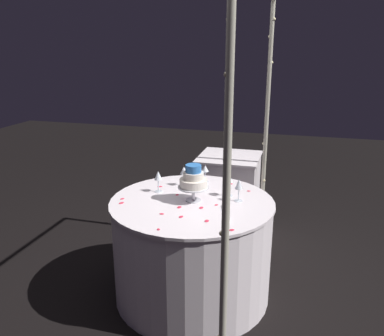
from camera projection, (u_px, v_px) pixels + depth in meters
name	position (u px, v px, depth m)	size (l,w,h in m)	color
ground_plane	(192.00, 292.00, 3.03)	(12.00, 12.00, 0.00)	black
decorative_arch	(255.00, 111.00, 2.50)	(1.94, 0.06, 2.19)	#B7B29E
main_table	(192.00, 248.00, 2.91)	(1.18, 1.18, 0.76)	white
side_table	(228.00, 196.00, 3.87)	(0.57, 0.57, 0.81)	white
tiered_cake	(194.00, 180.00, 2.75)	(0.22, 0.22, 0.27)	silver
wine_glass_0	(239.00, 185.00, 2.76)	(0.06, 0.06, 0.17)	silver
wine_glass_1	(229.00, 180.00, 2.85)	(0.07, 0.07, 0.16)	silver
wine_glass_2	(205.00, 170.00, 3.16)	(0.06, 0.06, 0.14)	silver
wine_glass_3	(158.00, 177.00, 2.94)	(0.06, 0.06, 0.16)	silver
wine_glass_4	(184.00, 171.00, 3.07)	(0.06, 0.06, 0.16)	silver
cake_knife	(225.00, 215.00, 2.55)	(0.29, 0.11, 0.01)	silver
rose_petal_0	(181.00, 217.00, 2.53)	(0.04, 0.03, 0.00)	#E02D47
rose_petal_1	(121.00, 203.00, 2.75)	(0.04, 0.03, 0.00)	#E02D47
rose_petal_2	(207.00, 221.00, 2.47)	(0.04, 0.03, 0.00)	#E02D47
rose_petal_3	(232.00, 230.00, 2.35)	(0.03, 0.02, 0.00)	#E02D47
rose_petal_4	(179.00, 207.00, 2.68)	(0.04, 0.03, 0.00)	#E02D47
rose_petal_5	(177.00, 195.00, 2.91)	(0.03, 0.02, 0.00)	#E02D47
rose_petal_6	(122.00, 199.00, 2.83)	(0.03, 0.02, 0.00)	#E02D47
rose_petal_7	(162.00, 214.00, 2.57)	(0.03, 0.02, 0.00)	#E02D47
rose_petal_8	(249.00, 191.00, 2.98)	(0.03, 0.02, 0.00)	#E02D47
rose_petal_9	(231.00, 184.00, 3.14)	(0.04, 0.03, 0.00)	#E02D47
rose_petal_10	(160.00, 187.00, 3.08)	(0.04, 0.03, 0.00)	#E02D47
rose_petal_11	(216.00, 205.00, 2.72)	(0.03, 0.02, 0.00)	#E02D47
rose_petal_12	(201.00, 208.00, 2.67)	(0.04, 0.03, 0.00)	#E02D47
rose_petal_13	(158.00, 229.00, 2.35)	(0.03, 0.02, 0.00)	#E02D47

